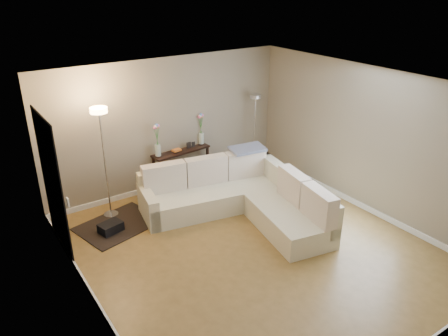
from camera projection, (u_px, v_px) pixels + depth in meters
floor at (252, 248)px, 6.93m from camera, size 5.00×5.50×0.01m
ceiling at (257, 86)px, 5.87m from camera, size 5.00×5.50×0.01m
wall_back at (168, 125)px, 8.49m from camera, size 5.00×0.02×2.60m
wall_front at (425, 271)px, 4.31m from camera, size 5.00×0.02×2.60m
wall_left at (85, 224)px, 5.12m from camera, size 0.02×5.50×2.60m
wall_right at (367, 141)px, 7.68m from camera, size 0.02×5.50×2.60m
baseboard_back at (172, 183)px, 8.98m from camera, size 5.00×0.03×0.10m
baseboard_left at (99, 307)px, 5.64m from camera, size 0.03×5.50×0.10m
baseboard_right at (358, 203)px, 8.17m from camera, size 0.03×5.50×0.10m
doorway at (53, 185)px, 6.50m from camera, size 0.02×1.20×2.20m
switch_plate at (68, 202)px, 5.82m from camera, size 0.02×0.08×0.12m
sectional_sofa at (239, 196)px, 7.81m from camera, size 2.75×2.96×0.93m
throw_blanket at (247, 149)px, 8.27m from camera, size 0.71×0.47×0.09m
console_table at (178, 166)px, 8.83m from camera, size 1.26×0.45×0.76m
leaning_mirror at (175, 131)px, 8.70m from camera, size 0.87×0.13×0.68m
table_decor at (181, 148)px, 8.69m from camera, size 0.53×0.13×0.12m
flower_vase_left at (157, 142)px, 8.31m from camera, size 0.15×0.12×0.65m
flower_vase_right at (201, 131)px, 8.92m from camera, size 0.15×0.12×0.65m
floor_lamp_lit at (102, 142)px, 7.30m from camera, size 0.34×0.34×2.01m
floor_lamp_unlit at (255, 117)px, 9.30m from camera, size 0.24×0.24×1.69m
charcoal_rug at (119, 225)px, 7.56m from camera, size 1.51×1.27×0.02m
black_bag at (111, 229)px, 7.34m from camera, size 0.42×0.34×0.24m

